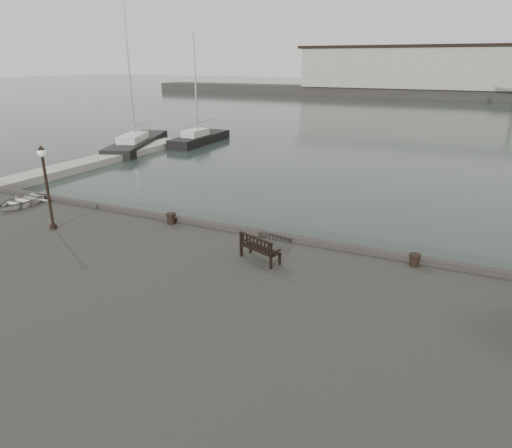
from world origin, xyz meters
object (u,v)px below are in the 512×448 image
(dinghy, at_px, (21,201))
(yacht_b, at_px, (138,145))
(yacht_d, at_px, (200,141))
(lamp_post, at_px, (45,176))
(bench, at_px, (260,253))
(bollard_right, at_px, (415,260))
(bollard_left, at_px, (171,218))

(dinghy, bearing_deg, yacht_b, 112.30)
(dinghy, distance_m, yacht_d, 25.67)
(dinghy, bearing_deg, lamp_post, -26.89)
(bench, height_order, yacht_b, yacht_b)
(yacht_b, bearing_deg, lamp_post, -78.68)
(bollard_right, distance_m, yacht_b, 32.75)
(bollard_right, bearing_deg, yacht_d, 133.44)
(bollard_right, height_order, yacht_d, yacht_d)
(bench, height_order, lamp_post, lamp_post)
(bollard_left, distance_m, bollard_right, 9.00)
(bollard_left, relative_size, dinghy, 0.19)
(dinghy, bearing_deg, yacht_d, 100.01)
(bollard_right, bearing_deg, bench, -159.31)
(bench, xyz_separation_m, lamp_post, (-8.22, -0.67, 1.74))
(bench, relative_size, bollard_right, 3.96)
(bench, bearing_deg, yacht_d, 145.56)
(bollard_right, relative_size, yacht_d, 0.04)
(bench, distance_m, bollard_left, 4.85)
(lamp_post, height_order, dinghy, lamp_post)
(bench, bearing_deg, yacht_b, 156.48)
(bench, distance_m, yacht_b, 30.42)
(yacht_b, bearing_deg, bollard_left, -69.03)
(dinghy, xyz_separation_m, yacht_b, (-10.20, 20.18, -1.54))
(bollard_left, xyz_separation_m, yacht_d, (-13.66, 23.92, -1.54))
(bollard_left, distance_m, yacht_d, 27.58)
(lamp_post, bearing_deg, bollard_right, 10.51)
(bench, xyz_separation_m, bollard_right, (4.45, 1.68, -0.07))
(bench, xyz_separation_m, yacht_d, (-18.20, 25.60, -1.59))
(bollard_left, bearing_deg, yacht_b, 132.10)
(lamp_post, bearing_deg, dinghy, 157.61)
(bench, bearing_deg, dinghy, -163.73)
(bollard_right, xyz_separation_m, dinghy, (-16.23, -0.88, 0.04))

